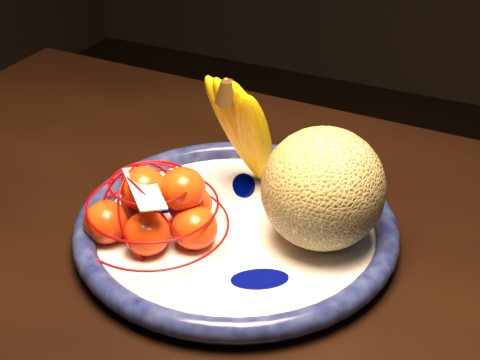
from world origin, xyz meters
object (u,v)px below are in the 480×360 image
at_px(cantaloupe, 323,189).
at_px(mandarin_bag, 157,210).
at_px(fruit_bowl, 236,228).
at_px(banana_bunch, 248,129).

xyz_separation_m(cantaloupe, mandarin_bag, (-0.16, -0.06, -0.03)).
relative_size(fruit_bowl, cantaloupe, 2.74).
distance_m(banana_bunch, mandarin_bag, 0.14).
bearing_deg(mandarin_bag, fruit_bowl, 31.67).
bearing_deg(fruit_bowl, cantaloupe, 12.77).
bearing_deg(cantaloupe, banana_bunch, 152.58).
xyz_separation_m(fruit_bowl, banana_bunch, (-0.02, 0.08, 0.08)).
bearing_deg(fruit_bowl, mandarin_bag, -148.33).
height_order(fruit_bowl, banana_bunch, banana_bunch).
xyz_separation_m(banana_bunch, mandarin_bag, (-0.05, -0.12, -0.05)).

